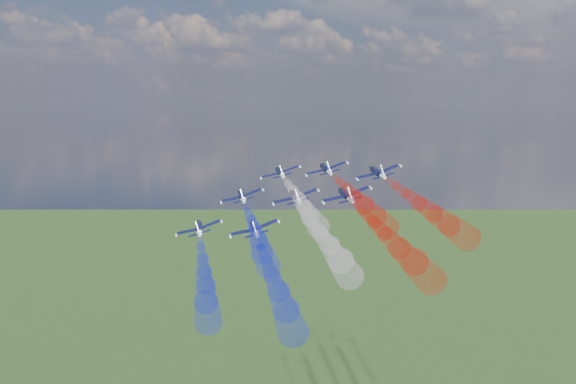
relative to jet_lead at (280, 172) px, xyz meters
The scene contains 16 objects.
jet_lead is the anchor object (origin of this frame).
trail_lead 29.45m from the jet_lead, 42.92° to the right, with size 4.58×46.76×4.58m, color white, non-canonical shape.
jet_inner_left 17.00m from the jet_lead, 85.43° to the right, with size 10.99×13.74×3.66m, color black, non-canonical shape.
trail_inner_left 43.49m from the jet_lead, 57.91° to the right, with size 4.58×46.76×4.58m, color #1A27E4, non-canonical shape.
jet_inner_right 16.37m from the jet_lead, ahead, with size 10.99×13.74×3.66m, color black, non-canonical shape.
trail_inner_right 43.53m from the jet_lead, 30.27° to the right, with size 4.58×46.76×4.58m, color red, non-canonical shape.
jet_outer_left 34.28m from the jet_lead, 84.67° to the right, with size 10.99×13.74×3.66m, color black, non-canonical shape.
trail_outer_left 59.47m from the jet_lead, 65.03° to the right, with size 4.58×46.76×4.58m, color #1A27E4, non-canonical shape.
jet_center_third 27.37m from the jet_lead, 43.74° to the right, with size 10.99×13.74×3.66m, color black, non-canonical shape.
trail_center_third 56.81m from the jet_lead, 43.32° to the right, with size 4.58×46.76×4.58m, color white, non-canonical shape.
jet_outer_right 31.82m from the jet_lead, ahead, with size 10.99×13.74×3.66m, color black, non-canonical shape.
trail_outer_right 57.90m from the jet_lead, 23.62° to the right, with size 4.58×46.76×4.58m, color red, non-canonical shape.
jet_rear_left 39.31m from the jet_lead, 58.99° to the right, with size 10.99×13.74×3.66m, color black, non-canonical shape.
trail_rear_left 68.03m from the jet_lead, 52.05° to the right, with size 4.58×46.76×4.58m, color #1A27E4, non-canonical shape.
jet_rear_right 38.45m from the jet_lead, 29.59° to the right, with size 10.99×13.74×3.66m, color black, non-canonical shape.
trail_rear_right 67.41m from the jet_lead, 35.35° to the right, with size 4.58×46.76×4.58m, color red, non-canonical shape.
Camera 1 is at (102.85, -119.30, 150.16)m, focal length 43.87 mm.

